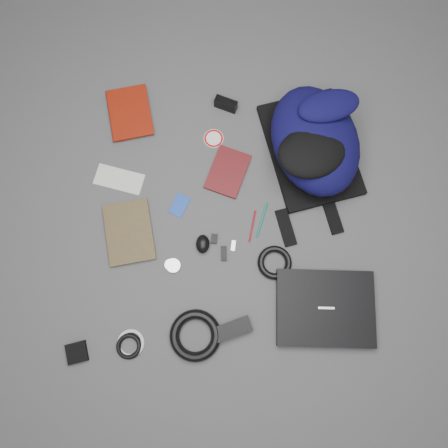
{
  "coord_description": "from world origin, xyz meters",
  "views": [
    {
      "loc": [
        0.02,
        -0.36,
        1.66
      ],
      "look_at": [
        0.0,
        0.0,
        0.02
      ],
      "focal_mm": 35.0,
      "sensor_mm": 36.0,
      "label": 1
    }
  ],
  "objects_px": {
    "backpack": "(315,140)",
    "compact_camera": "(226,104)",
    "power_brick": "(233,329)",
    "laptop": "(325,308)",
    "comic_book": "(106,236)",
    "mouse": "(203,244)",
    "dvd_case": "(228,172)",
    "pouch": "(77,353)",
    "textbook_red": "(109,117)"
  },
  "relations": [
    {
      "from": "comic_book",
      "to": "mouse",
      "type": "xyz_separation_m",
      "value": [
        0.38,
        -0.01,
        0.01
      ]
    },
    {
      "from": "comic_book",
      "to": "backpack",
      "type": "bearing_deg",
      "value": 13.24
    },
    {
      "from": "mouse",
      "to": "power_brick",
      "type": "relative_size",
      "value": 0.53
    },
    {
      "from": "laptop",
      "to": "comic_book",
      "type": "bearing_deg",
      "value": 163.37
    },
    {
      "from": "comic_book",
      "to": "dvd_case",
      "type": "relative_size",
      "value": 1.28
    },
    {
      "from": "comic_book",
      "to": "pouch",
      "type": "distance_m",
      "value": 0.44
    },
    {
      "from": "comic_book",
      "to": "pouch",
      "type": "relative_size",
      "value": 3.32
    },
    {
      "from": "pouch",
      "to": "mouse",
      "type": "bearing_deg",
      "value": 44.29
    },
    {
      "from": "comic_book",
      "to": "power_brick",
      "type": "relative_size",
      "value": 1.79
    },
    {
      "from": "compact_camera",
      "to": "power_brick",
      "type": "height_order",
      "value": "compact_camera"
    },
    {
      "from": "compact_camera",
      "to": "pouch",
      "type": "height_order",
      "value": "compact_camera"
    },
    {
      "from": "dvd_case",
      "to": "pouch",
      "type": "relative_size",
      "value": 2.59
    },
    {
      "from": "laptop",
      "to": "pouch",
      "type": "distance_m",
      "value": 0.93
    },
    {
      "from": "laptop",
      "to": "dvd_case",
      "type": "height_order",
      "value": "laptop"
    },
    {
      "from": "laptop",
      "to": "power_brick",
      "type": "relative_size",
      "value": 2.63
    },
    {
      "from": "compact_camera",
      "to": "mouse",
      "type": "bearing_deg",
      "value": -77.25
    },
    {
      "from": "laptop",
      "to": "comic_book",
      "type": "distance_m",
      "value": 0.88
    },
    {
      "from": "dvd_case",
      "to": "mouse",
      "type": "xyz_separation_m",
      "value": [
        -0.08,
        -0.3,
        0.01
      ]
    },
    {
      "from": "backpack",
      "to": "comic_book",
      "type": "distance_m",
      "value": 0.88
    },
    {
      "from": "backpack",
      "to": "power_brick",
      "type": "height_order",
      "value": "backpack"
    },
    {
      "from": "comic_book",
      "to": "power_brick",
      "type": "distance_m",
      "value": 0.6
    },
    {
      "from": "mouse",
      "to": "textbook_red",
      "type": "bearing_deg",
      "value": 127.02
    },
    {
      "from": "textbook_red",
      "to": "mouse",
      "type": "height_order",
      "value": "mouse"
    },
    {
      "from": "backpack",
      "to": "pouch",
      "type": "distance_m",
      "value": 1.19
    },
    {
      "from": "textbook_red",
      "to": "compact_camera",
      "type": "xyz_separation_m",
      "value": [
        0.48,
        0.07,
        0.01
      ]
    },
    {
      "from": "textbook_red",
      "to": "mouse",
      "type": "distance_m",
      "value": 0.66
    },
    {
      "from": "power_brick",
      "to": "compact_camera",
      "type": "bearing_deg",
      "value": 72.04
    },
    {
      "from": "compact_camera",
      "to": "comic_book",
      "type": "bearing_deg",
      "value": -108.73
    },
    {
      "from": "backpack",
      "to": "power_brick",
      "type": "relative_size",
      "value": 3.7
    },
    {
      "from": "laptop",
      "to": "mouse",
      "type": "distance_m",
      "value": 0.52
    },
    {
      "from": "power_brick",
      "to": "backpack",
      "type": "bearing_deg",
      "value": 46.28
    },
    {
      "from": "dvd_case",
      "to": "backpack",
      "type": "bearing_deg",
      "value": 35.72
    },
    {
      "from": "backpack",
      "to": "compact_camera",
      "type": "height_order",
      "value": "backpack"
    },
    {
      "from": "comic_book",
      "to": "compact_camera",
      "type": "xyz_separation_m",
      "value": [
        0.43,
        0.57,
        0.02
      ]
    },
    {
      "from": "comic_book",
      "to": "dvd_case",
      "type": "xyz_separation_m",
      "value": [
        0.46,
        0.29,
        -0.0
      ]
    },
    {
      "from": "power_brick",
      "to": "pouch",
      "type": "distance_m",
      "value": 0.58
    },
    {
      "from": "laptop",
      "to": "mouse",
      "type": "bearing_deg",
      "value": 153.71
    },
    {
      "from": "laptop",
      "to": "dvd_case",
      "type": "bearing_deg",
      "value": 125.48
    },
    {
      "from": "laptop",
      "to": "pouch",
      "type": "relative_size",
      "value": 4.88
    },
    {
      "from": "laptop",
      "to": "power_brick",
      "type": "height_order",
      "value": "laptop"
    },
    {
      "from": "dvd_case",
      "to": "laptop",
      "type": "bearing_deg",
      "value": -35.76
    },
    {
      "from": "comic_book",
      "to": "power_brick",
      "type": "xyz_separation_m",
      "value": [
        0.51,
        -0.32,
        0.01
      ]
    },
    {
      "from": "textbook_red",
      "to": "compact_camera",
      "type": "height_order",
      "value": "compact_camera"
    },
    {
      "from": "pouch",
      "to": "dvd_case",
      "type": "bearing_deg",
      "value": 54.51
    },
    {
      "from": "pouch",
      "to": "laptop",
      "type": "bearing_deg",
      "value": 12.9
    },
    {
      "from": "laptop",
      "to": "textbook_red",
      "type": "distance_m",
      "value": 1.15
    },
    {
      "from": "pouch",
      "to": "backpack",
      "type": "bearing_deg",
      "value": 44.63
    },
    {
      "from": "backpack",
      "to": "dvd_case",
      "type": "height_order",
      "value": "backpack"
    },
    {
      "from": "compact_camera",
      "to": "power_brick",
      "type": "relative_size",
      "value": 0.68
    },
    {
      "from": "backpack",
      "to": "dvd_case",
      "type": "distance_m",
      "value": 0.36
    }
  ]
}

